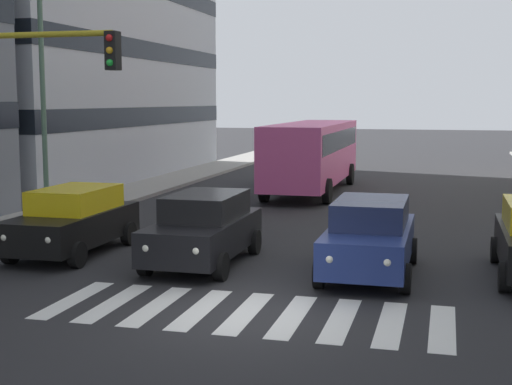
# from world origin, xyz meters

# --- Properties ---
(ground_plane) EXTENTS (180.00, 180.00, 0.00)m
(ground_plane) POSITION_xyz_m (0.00, 0.00, 0.00)
(ground_plane) COLOR #262628
(crosswalk_markings) EXTENTS (7.65, 2.80, 0.01)m
(crosswalk_markings) POSITION_xyz_m (-0.00, 0.00, 0.00)
(crosswalk_markings) COLOR silver
(crosswalk_markings) RESTS_ON ground_plane
(car_1) EXTENTS (2.02, 4.44, 1.72)m
(car_1) POSITION_xyz_m (-1.93, -3.65, 0.89)
(car_1) COLOR navy
(car_1) RESTS_ON ground_plane
(car_2) EXTENTS (2.02, 4.44, 1.72)m
(car_2) POSITION_xyz_m (2.09, -3.73, 0.89)
(car_2) COLOR black
(car_2) RESTS_ON ground_plane
(car_3) EXTENTS (2.02, 4.44, 1.72)m
(car_3) POSITION_xyz_m (5.77, -4.02, 0.89)
(car_3) COLOR black
(car_3) RESTS_ON ground_plane
(bus_behind_traffic) EXTENTS (2.78, 10.50, 3.00)m
(bus_behind_traffic) POSITION_xyz_m (2.09, -18.44, 1.86)
(bus_behind_traffic) COLOR #DB5193
(bus_behind_traffic) RESTS_ON ground_plane
(street_lamp_right) EXTENTS (2.71, 0.28, 7.51)m
(street_lamp_right) POSITION_xyz_m (8.35, -7.75, 4.69)
(street_lamp_right) COLOR #4C6B56
(street_lamp_right) RESTS_ON sidewalk_right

